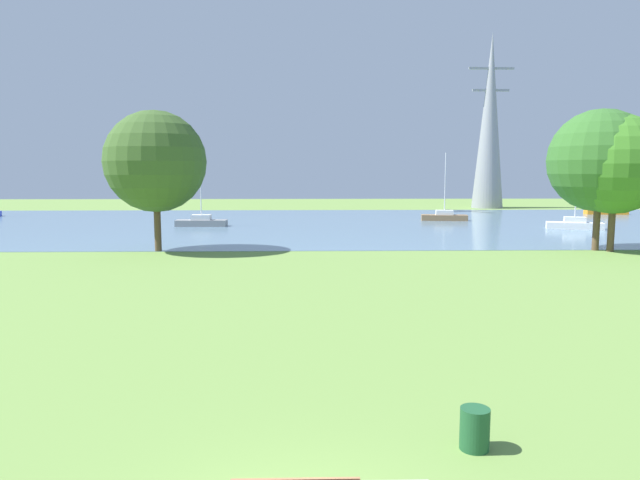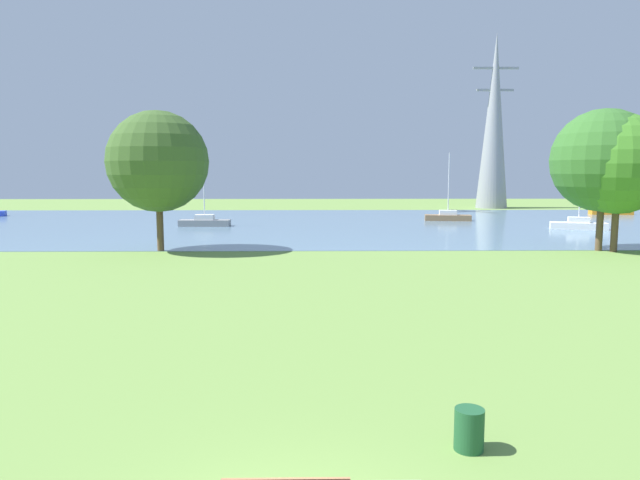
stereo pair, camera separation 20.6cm
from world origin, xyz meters
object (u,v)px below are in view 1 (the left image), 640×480
Objects in this scene: sailboat_white at (575,224)px; tree_east_far at (615,164)px; tree_mid_shore at (155,162)px; tree_east_near at (600,161)px; litter_bin at (475,429)px; sailboat_brown at (444,216)px; electricity_pylon at (490,121)px; sailboat_orange at (606,211)px; sailboat_gray at (201,222)px.

tree_east_far is (-4.46, -14.48, 5.24)m from sailboat_white.
tree_mid_shore is at bearing -158.29° from sailboat_white.
tree_east_near reaches higher than tree_mid_shore.
litter_bin is 0.15× the size of sailboat_white.
tree_east_far is (16.83, 26.56, 5.28)m from litter_bin.
litter_bin is at bearing -117.42° from sailboat_white.
tree_east_near reaches higher than tree_east_far.
sailboat_brown is 0.77× the size of tree_east_near.
litter_bin is at bearing -107.77° from electricity_pylon.
tree_mid_shore is at bearing 115.16° from litter_bin.
sailboat_white is at bearing -44.00° from sailboat_brown.
tree_east_far is at bearing -38.63° from tree_east_near.
tree_east_near reaches higher than sailboat_orange.
litter_bin is 67.57m from sailboat_orange.
sailboat_brown reaches higher than sailboat_white.
sailboat_brown is at bearing 102.31° from tree_east_far.
sailboat_brown is (11.63, 50.36, 0.06)m from litter_bin.
sailboat_brown is at bearing 76.99° from litter_bin.
sailboat_gray is (-24.76, -5.79, -0.00)m from sailboat_brown.
electricity_pylon is (36.09, 27.10, 11.78)m from sailboat_gray.
sailboat_orange is 0.67× the size of tree_east_near.
sailboat_brown is 26.86m from electricity_pylon.
tree_east_near reaches higher than sailboat_brown.
sailboat_gray is 34.49m from tree_east_near.
electricity_pylon is at bearing 82.25° from tree_east_far.
sailboat_brown is 0.29× the size of electricity_pylon.
sailboat_orange is at bearing 61.15° from tree_east_near.
sailboat_gray reaches higher than litter_bin.
sailboat_gray is at bearing -143.10° from electricity_pylon.
sailboat_orange is 36.57m from tree_east_far.
tree_east_near is at bearing -79.06° from sailboat_brown.
sailboat_brown is at bearing -118.00° from electricity_pylon.
sailboat_gray is (-13.12, 44.58, 0.06)m from litter_bin.
sailboat_gray is at bearing 106.40° from litter_bin.
litter_bin is at bearing -119.73° from sailboat_orange.
electricity_pylon is at bearing 36.90° from sailboat_gray.
electricity_pylon is (1.67, 30.64, 11.79)m from sailboat_white.
electricity_pylon is (6.14, 45.11, 6.56)m from tree_east_far.
tree_mid_shore is (-46.39, -31.25, 5.40)m from sailboat_orange.
tree_east_far reaches higher than sailboat_white.
sailboat_white is at bearing 72.87° from tree_east_far.
tree_east_near is (16.12, 27.13, 5.52)m from litter_bin.
sailboat_brown reaches higher than sailboat_gray.
tree_east_far is at bearing -1.68° from tree_mid_shore.
tree_east_near reaches higher than sailboat_gray.
tree_east_far is 0.36× the size of electricity_pylon.
tree_east_near is at bearing 141.37° from tree_east_far.
tree_mid_shore reaches higher than sailboat_brown.
tree_mid_shore reaches higher than sailboat_white.
tree_east_near is (4.49, -23.24, 5.46)m from sailboat_brown.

